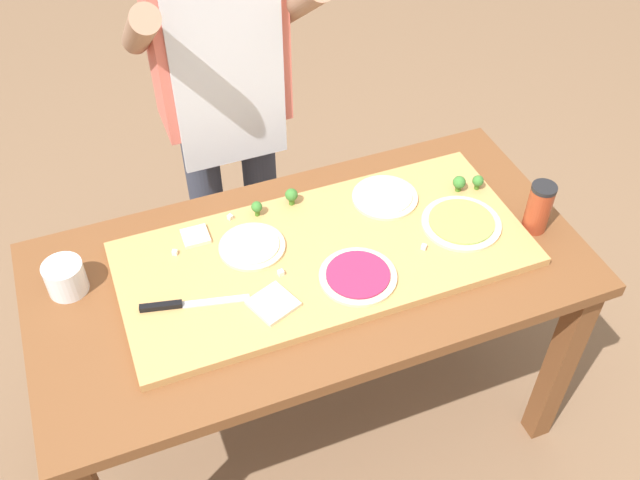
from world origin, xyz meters
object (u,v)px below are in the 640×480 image
prep_table (310,291)px  broccoli_floret_back_left (291,195)px  pizza_whole_beet_magenta (358,276)px  broccoli_floret_front_right (257,207)px  cheese_crumble_d (424,247)px  broccoli_floret_front_left (478,181)px  pizza_whole_cheese_artichoke (252,246)px  pizza_slice_near_right (273,303)px  pizza_whole_white_garlic (385,197)px  flour_cup (66,279)px  cheese_crumble_b (175,252)px  cheese_crumble_c (281,273)px  cook_center (223,90)px  sauce_jar (539,208)px  pizza_whole_pesto_green (461,223)px  chefs_knife (179,305)px  cheese_crumble_a (230,217)px  broccoli_floret_center_left (459,183)px  pizza_slice_far_right (196,236)px

prep_table → broccoli_floret_back_left: (0.03, 0.23, 0.17)m
pizza_whole_beet_magenta → broccoli_floret_front_right: (-0.18, 0.34, 0.02)m
broccoli_floret_back_left → cheese_crumble_d: size_ratio=3.92×
broccoli_floret_front_left → pizza_whole_cheese_artichoke: bearing=179.4°
pizza_slice_near_right → broccoli_floret_front_left: bearing=16.2°
broccoli_floret_front_right → pizza_whole_cheese_artichoke: bearing=-114.0°
pizza_whole_white_garlic → broccoli_floret_front_left: size_ratio=4.09×
pizza_whole_beet_magenta → broccoli_floret_front_right: size_ratio=4.33×
pizza_whole_beet_magenta → pizza_whole_white_garlic: bearing=52.5°
pizza_whole_white_garlic → flour_cup: size_ratio=1.85×
cheese_crumble_b → cheese_crumble_d: same height
cheese_crumble_c → cook_center: 0.68m
flour_cup → sauce_jar: sauce_jar is taller
cheese_crumble_c → broccoli_floret_back_left: bearing=64.4°
pizza_whole_pesto_green → pizza_whole_cheese_artichoke: same height
pizza_slice_near_right → cheese_crumble_b: (-0.20, 0.28, 0.00)m
cheese_crumble_d → cheese_crumble_b: bearing=160.4°
cook_center → pizza_slice_near_right: bearing=-97.3°
chefs_knife → cheese_crumble_a: 0.35m
flour_cup → cheese_crumble_d: bearing=-13.9°
pizza_whole_white_garlic → cheese_crumble_a: size_ratio=14.29×
chefs_knife → pizza_whole_cheese_artichoke: (0.24, 0.13, 0.00)m
cheese_crumble_a → sauce_jar: 0.89m
pizza_slice_near_right → sauce_jar: (0.82, 0.02, 0.05)m
broccoli_floret_front_left → cheese_crumble_d: bearing=-147.5°
prep_table → pizza_slice_near_right: (-0.15, -0.12, 0.14)m
flour_cup → prep_table: bearing=-13.4°
broccoli_floret_back_left → cheese_crumble_c: broccoli_floret_back_left is taller
pizza_whole_white_garlic → broccoli_floret_center_left: (0.22, -0.05, 0.02)m
pizza_whole_beet_magenta → broccoli_floret_front_left: size_ratio=4.36×
chefs_knife → pizza_whole_white_garlic: bearing=15.5°
broccoli_floret_front_right → cook_center: bearing=86.0°
pizza_slice_near_right → flour_cup: 0.56m
broccoli_floret_front_left → sauce_jar: 0.21m
broccoli_floret_back_left → broccoli_floret_center_left: bearing=-14.5°
broccoli_floret_center_left → sauce_jar: bearing=-55.0°
cheese_crumble_b → cheese_crumble_c: bearing=-36.0°
cheese_crumble_d → pizza_slice_far_right: bearing=154.8°
chefs_knife → cook_center: 0.76m
pizza_whole_white_garlic → cheese_crumble_c: (-0.39, -0.18, 0.00)m
pizza_slice_near_right → pizza_whole_beet_magenta: bearing=1.8°
broccoli_floret_front_right → pizza_slice_near_right: bearing=-101.1°
pizza_slice_near_right → flour_cup: size_ratio=0.99×
pizza_slice_far_right → broccoli_floret_back_left: 0.31m
pizza_whole_cheese_artichoke → cheese_crumble_d: pizza_whole_cheese_artichoke is taller
broccoli_floret_back_left → broccoli_floret_center_left: broccoli_floret_back_left is taller
pizza_whole_white_garlic → pizza_slice_far_right: (-0.57, 0.04, -0.00)m
flour_cup → cook_center: size_ratio=0.06×
cheese_crumble_d → cheese_crumble_a: bearing=146.2°
broccoli_floret_front_left → cheese_crumble_d: broccoli_floret_front_left is taller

